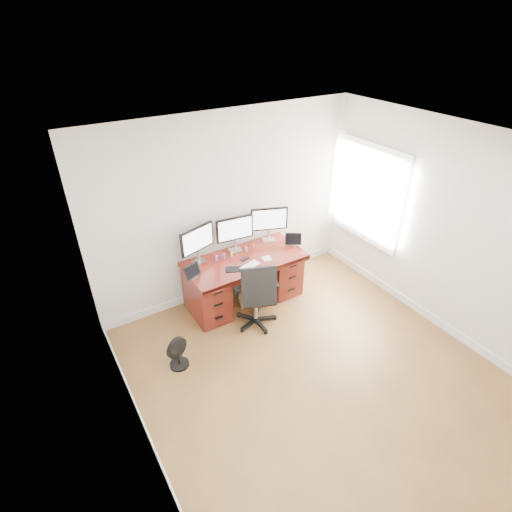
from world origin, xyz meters
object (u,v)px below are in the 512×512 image
desk (244,278)px  keyboard (250,266)px  monitor_center (235,230)px  floor_fan (178,353)px  office_chair (257,305)px

desk → keyboard: keyboard is taller
monitor_center → keyboard: size_ratio=1.90×
desk → monitor_center: bearing=90.0°
desk → floor_fan: size_ratio=4.12×
desk → floor_fan: desk is taller
office_chair → floor_fan: (-1.20, -0.14, -0.14)m
floor_fan → keyboard: (1.30, 0.47, 0.56)m
desk → office_chair: bearing=-103.6°
floor_fan → keyboard: 1.49m
office_chair → keyboard: (0.10, 0.33, 0.42)m
desk → office_chair: office_chair is taller
office_chair → floor_fan: size_ratio=2.51×
desk → floor_fan: (-1.34, -0.71, -0.20)m
floor_fan → monitor_center: bearing=11.4°
floor_fan → keyboard: size_ratio=1.42×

